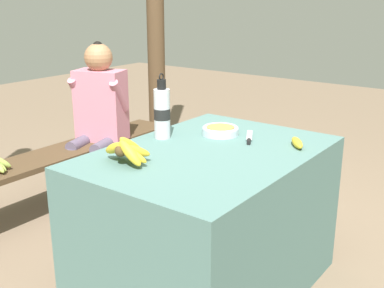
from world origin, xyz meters
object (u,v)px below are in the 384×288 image
object	(u,v)px
water_bottle	(162,112)
loose_banana_front	(297,143)
banana_bunch_ripe	(126,149)
knife	(249,138)
serving_bowl	(220,130)
seated_vendor	(98,110)
wooden_bench	(63,159)

from	to	relation	value
water_bottle	loose_banana_front	world-z (taller)	water_bottle
water_bottle	loose_banana_front	size ratio (longest dim) A/B	2.32
banana_bunch_ripe	water_bottle	size ratio (longest dim) A/B	0.78
water_bottle	knife	distance (m)	0.45
water_bottle	banana_bunch_ripe	bearing A→B (deg)	-162.18
water_bottle	knife	bearing A→B (deg)	-59.15
banana_bunch_ripe	loose_banana_front	bearing A→B (deg)	-36.48
serving_bowl	loose_banana_front	size ratio (longest dim) A/B	1.34
knife	seated_vendor	bearing A→B (deg)	50.42
loose_banana_front	seated_vendor	world-z (taller)	seated_vendor
banana_bunch_ripe	water_bottle	distance (m)	0.41
banana_bunch_ripe	serving_bowl	world-z (taller)	banana_bunch_ripe
serving_bowl	banana_bunch_ripe	bearing A→B (deg)	172.74
loose_banana_front	serving_bowl	bearing A→B (deg)	96.30
banana_bunch_ripe	seated_vendor	world-z (taller)	seated_vendor
banana_bunch_ripe	knife	xyz separation A→B (m)	(0.61, -0.25, -0.05)
banana_bunch_ripe	wooden_bench	world-z (taller)	banana_bunch_ripe
loose_banana_front	seated_vendor	size ratio (longest dim) A/B	0.13
loose_banana_front	knife	bearing A→B (deg)	100.97
water_bottle	knife	world-z (taller)	water_bottle
water_bottle	wooden_bench	bearing A→B (deg)	79.99
banana_bunch_ripe	serving_bowl	xyz separation A→B (m)	(0.61, -0.08, -0.04)
wooden_bench	loose_banana_front	bearing A→B (deg)	-87.19
knife	seated_vendor	world-z (taller)	seated_vendor
banana_bunch_ripe	wooden_bench	bearing A→B (deg)	64.13
serving_bowl	water_bottle	distance (m)	0.32
wooden_bench	seated_vendor	world-z (taller)	seated_vendor
water_bottle	seated_vendor	bearing A→B (deg)	63.96
loose_banana_front	wooden_bench	size ratio (longest dim) A/B	0.07
loose_banana_front	wooden_bench	xyz separation A→B (m)	(-0.08, 1.66, -0.40)
seated_vendor	banana_bunch_ripe	bearing A→B (deg)	33.88
banana_bunch_ripe	loose_banana_front	xyz separation A→B (m)	(0.65, -0.48, -0.04)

